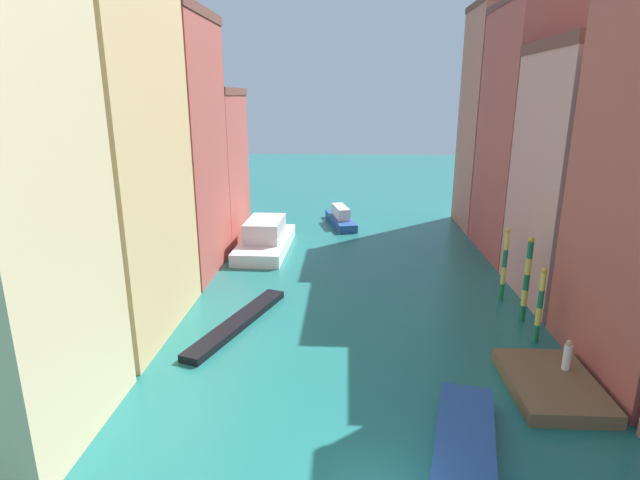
{
  "coord_description": "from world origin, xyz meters",
  "views": [
    {
      "loc": [
        -0.91,
        -13.37,
        12.7
      ],
      "look_at": [
        -3.03,
        25.52,
        1.5
      ],
      "focal_mm": 28.09,
      "sensor_mm": 36.0,
      "label": 1
    }
  ],
  "objects_px": {
    "waterfront_dock": "(551,385)",
    "vaporetto_white": "(265,238)",
    "mooring_pole_0": "(540,305)",
    "person_on_dock": "(567,356)",
    "mooring_pole_2": "(504,264)",
    "motorboat_0": "(341,218)",
    "mooring_pole_1": "(527,279)",
    "motorboat_1": "(465,442)",
    "gondola_black": "(238,322)"
  },
  "relations": [
    {
      "from": "waterfront_dock",
      "to": "motorboat_0",
      "type": "xyz_separation_m",
      "value": [
        -9.85,
        29.81,
        0.39
      ]
    },
    {
      "from": "motorboat_0",
      "to": "motorboat_1",
      "type": "distance_m",
      "value": 34.44
    },
    {
      "from": "motorboat_0",
      "to": "motorboat_1",
      "type": "bearing_deg",
      "value": -81.51
    },
    {
      "from": "waterfront_dock",
      "to": "motorboat_0",
      "type": "relative_size",
      "value": 0.72
    },
    {
      "from": "mooring_pole_1",
      "to": "motorboat_0",
      "type": "relative_size",
      "value": 0.68
    },
    {
      "from": "vaporetto_white",
      "to": "gondola_black",
      "type": "distance_m",
      "value": 14.82
    },
    {
      "from": "mooring_pole_1",
      "to": "gondola_black",
      "type": "height_order",
      "value": "mooring_pole_1"
    },
    {
      "from": "person_on_dock",
      "to": "mooring_pole_2",
      "type": "distance_m",
      "value": 9.64
    },
    {
      "from": "person_on_dock",
      "to": "motorboat_0",
      "type": "height_order",
      "value": "person_on_dock"
    },
    {
      "from": "waterfront_dock",
      "to": "mooring_pole_2",
      "type": "bearing_deg",
      "value": 85.61
    },
    {
      "from": "mooring_pole_2",
      "to": "motorboat_1",
      "type": "bearing_deg",
      "value": -110.8
    },
    {
      "from": "mooring_pole_0",
      "to": "mooring_pole_2",
      "type": "bearing_deg",
      "value": 91.95
    },
    {
      "from": "mooring_pole_1",
      "to": "motorboat_0",
      "type": "distance_m",
      "value": 25.06
    },
    {
      "from": "waterfront_dock",
      "to": "motorboat_1",
      "type": "xyz_separation_m",
      "value": [
        -4.77,
        -4.24,
        0.08
      ]
    },
    {
      "from": "person_on_dock",
      "to": "motorboat_1",
      "type": "distance_m",
      "value": 7.68
    },
    {
      "from": "vaporetto_white",
      "to": "motorboat_0",
      "type": "distance_m",
      "value": 11.18
    },
    {
      "from": "mooring_pole_2",
      "to": "motorboat_0",
      "type": "height_order",
      "value": "mooring_pole_2"
    },
    {
      "from": "vaporetto_white",
      "to": "mooring_pole_1",
      "type": "bearing_deg",
      "value": -37.38
    },
    {
      "from": "vaporetto_white",
      "to": "person_on_dock",
      "type": "bearing_deg",
      "value": -49.15
    },
    {
      "from": "mooring_pole_0",
      "to": "vaporetto_white",
      "type": "xyz_separation_m",
      "value": [
        -17.15,
        15.87,
        -1.14
      ]
    },
    {
      "from": "person_on_dock",
      "to": "vaporetto_white",
      "type": "bearing_deg",
      "value": 130.85
    },
    {
      "from": "mooring_pole_1",
      "to": "motorboat_1",
      "type": "relative_size",
      "value": 0.75
    },
    {
      "from": "person_on_dock",
      "to": "mooring_pole_2",
      "type": "xyz_separation_m",
      "value": [
        -0.12,
        9.56,
        1.16
      ]
    },
    {
      "from": "mooring_pole_2",
      "to": "motorboat_0",
      "type": "relative_size",
      "value": 0.64
    },
    {
      "from": "gondola_black",
      "to": "motorboat_1",
      "type": "bearing_deg",
      "value": -43.46
    },
    {
      "from": "mooring_pole_1",
      "to": "vaporetto_white",
      "type": "xyz_separation_m",
      "value": [
        -17.31,
        13.22,
        -1.61
      ]
    },
    {
      "from": "person_on_dock",
      "to": "mooring_pole_1",
      "type": "xyz_separation_m",
      "value": [
        0.23,
        6.53,
        1.32
      ]
    },
    {
      "from": "waterfront_dock",
      "to": "motorboat_0",
      "type": "height_order",
      "value": "motorboat_0"
    },
    {
      "from": "mooring_pole_1",
      "to": "motorboat_1",
      "type": "xyz_separation_m",
      "value": [
        -5.91,
        -11.62,
        -2.23
      ]
    },
    {
      "from": "mooring_pole_2",
      "to": "motorboat_1",
      "type": "xyz_separation_m",
      "value": [
        -5.57,
        -14.65,
        -2.07
      ]
    },
    {
      "from": "mooring_pole_1",
      "to": "person_on_dock",
      "type": "bearing_deg",
      "value": -92.01
    },
    {
      "from": "vaporetto_white",
      "to": "mooring_pole_2",
      "type": "bearing_deg",
      "value": -30.99
    },
    {
      "from": "waterfront_dock",
      "to": "motorboat_1",
      "type": "distance_m",
      "value": 6.38
    },
    {
      "from": "person_on_dock",
      "to": "motorboat_0",
      "type": "distance_m",
      "value": 30.91
    },
    {
      "from": "waterfront_dock",
      "to": "mooring_pole_1",
      "type": "bearing_deg",
      "value": 81.17
    },
    {
      "from": "vaporetto_white",
      "to": "motorboat_1",
      "type": "height_order",
      "value": "vaporetto_white"
    },
    {
      "from": "mooring_pole_0",
      "to": "vaporetto_white",
      "type": "distance_m",
      "value": 23.4
    },
    {
      "from": "mooring_pole_0",
      "to": "motorboat_0",
      "type": "relative_size",
      "value": 0.55
    },
    {
      "from": "waterfront_dock",
      "to": "mooring_pole_2",
      "type": "height_order",
      "value": "mooring_pole_2"
    },
    {
      "from": "mooring_pole_2",
      "to": "gondola_black",
      "type": "distance_m",
      "value": 16.97
    },
    {
      "from": "person_on_dock",
      "to": "mooring_pole_2",
      "type": "relative_size",
      "value": 0.3
    },
    {
      "from": "mooring_pole_1",
      "to": "motorboat_0",
      "type": "bearing_deg",
      "value": 116.11
    },
    {
      "from": "person_on_dock",
      "to": "mooring_pole_1",
      "type": "distance_m",
      "value": 6.67
    },
    {
      "from": "mooring_pole_1",
      "to": "motorboat_0",
      "type": "height_order",
      "value": "mooring_pole_1"
    },
    {
      "from": "mooring_pole_1",
      "to": "mooring_pole_2",
      "type": "distance_m",
      "value": 3.06
    },
    {
      "from": "person_on_dock",
      "to": "gondola_black",
      "type": "distance_m",
      "value": 17.08
    },
    {
      "from": "waterfront_dock",
      "to": "person_on_dock",
      "type": "distance_m",
      "value": 1.59
    },
    {
      "from": "waterfront_dock",
      "to": "motorboat_0",
      "type": "bearing_deg",
      "value": 108.29
    },
    {
      "from": "waterfront_dock",
      "to": "vaporetto_white",
      "type": "relative_size",
      "value": 0.54
    },
    {
      "from": "waterfront_dock",
      "to": "motorboat_0",
      "type": "distance_m",
      "value": 31.4
    }
  ]
}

